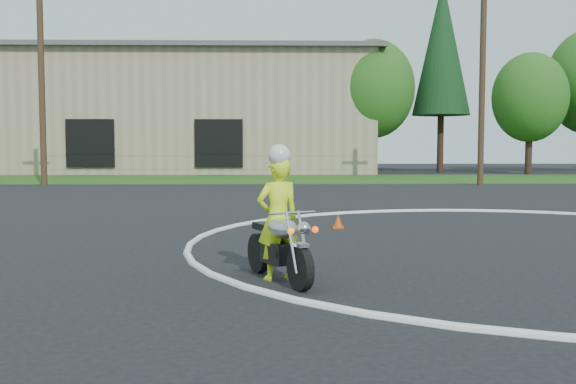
{
  "coord_description": "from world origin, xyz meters",
  "views": [
    {
      "loc": [
        -4.47,
        -8.36,
        1.75
      ],
      "look_at": [
        -4.29,
        0.93,
        1.1
      ],
      "focal_mm": 40.0,
      "sensor_mm": 36.0,
      "label": 1
    }
  ],
  "objects": [
    {
      "name": "primary_motorcycle",
      "position": [
        -4.42,
        -0.1,
        0.47
      ],
      "size": [
        0.92,
        1.71,
        0.96
      ],
      "rotation": [
        0.0,
        0.0,
        0.43
      ],
      "color": "black",
      "rests_on": "ground"
    },
    {
      "name": "utility_poles",
      "position": [
        5.0,
        21.0,
        5.2
      ],
      "size": [
        41.6,
        1.12,
        10.0
      ],
      "color": "#473321",
      "rests_on": "ground"
    },
    {
      "name": "warehouse",
      "position": [
        -18.0,
        39.99,
        4.16
      ],
      "size": [
        41.0,
        17.0,
        8.3
      ],
      "color": "tan",
      "rests_on": "ground"
    },
    {
      "name": "rider_primary_grp",
      "position": [
        -4.44,
        0.03,
        0.86
      ],
      "size": [
        0.7,
        0.6,
        1.79
      ],
      "rotation": [
        0.0,
        0.0,
        0.43
      ],
      "color": "#D8FF1A",
      "rests_on": "ground"
    },
    {
      "name": "grass_strip",
      "position": [
        0.0,
        27.0,
        0.01
      ],
      "size": [
        120.0,
        10.0,
        0.02
      ],
      "primitive_type": "cube",
      "color": "#1E4714",
      "rests_on": "ground"
    },
    {
      "name": "treeline",
      "position": [
        14.78,
        34.61,
        6.62
      ],
      "size": [
        38.2,
        8.1,
        14.52
      ],
      "color": "#382619",
      "rests_on": "ground"
    }
  ]
}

